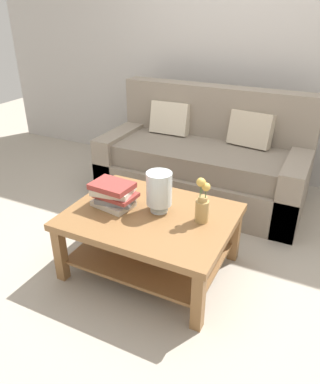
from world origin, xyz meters
name	(u,v)px	position (x,y,z in m)	size (l,w,h in m)	color
ground_plane	(179,242)	(0.00, 0.00, 0.00)	(10.00, 10.00, 0.00)	#ADA393
back_wall	(247,49)	(0.00, 1.65, 1.35)	(6.40, 0.12, 2.70)	#BCB7B2
couch	(204,162)	(-0.13, 0.88, 0.36)	(1.97, 0.90, 1.06)	gray
coffee_table	(151,229)	(-0.06, -0.40, 0.34)	(1.14, 0.88, 0.47)	olive
book_stack_main	(114,194)	(-0.34, -0.42, 0.57)	(0.33, 0.25, 0.18)	beige
glass_hurricane_vase	(159,190)	(-0.02, -0.34, 0.64)	(0.18, 0.18, 0.29)	silver
flower_pitcher	(202,204)	(0.29, -0.33, 0.60)	(0.09, 0.10, 0.32)	tan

